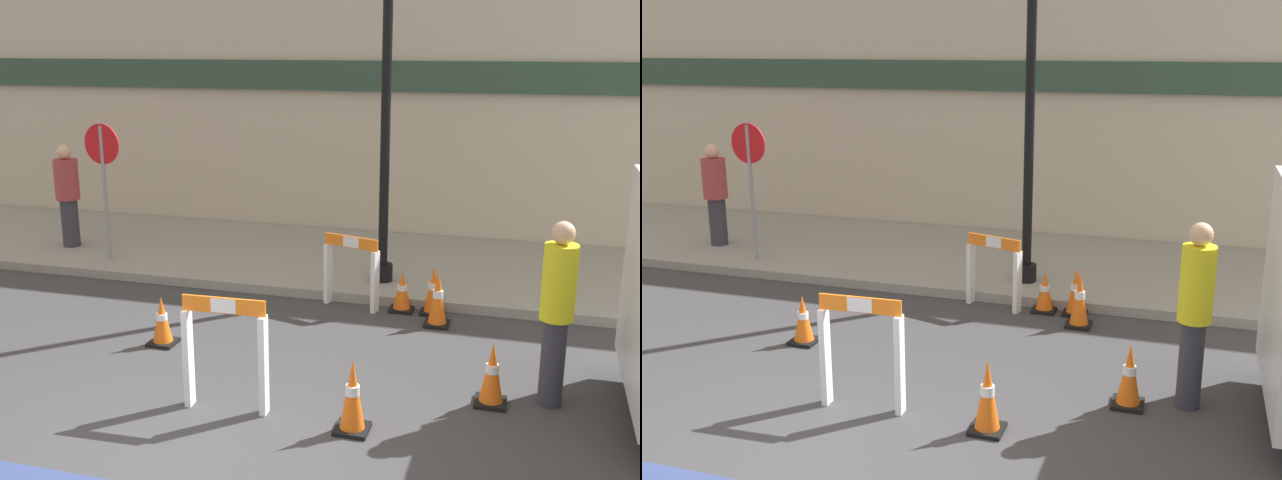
{
  "view_description": "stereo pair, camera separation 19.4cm",
  "coord_description": "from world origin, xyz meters",
  "views": [
    {
      "loc": [
        2.74,
        -4.6,
        3.33
      ],
      "look_at": [
        0.27,
        3.89,
        1.0
      ],
      "focal_mm": 42.0,
      "sensor_mm": 36.0,
      "label": 1
    },
    {
      "loc": [
        2.92,
        -4.55,
        3.33
      ],
      "look_at": [
        0.27,
        3.89,
        1.0
      ],
      "focal_mm": 42.0,
      "sensor_mm": 36.0,
      "label": 2
    }
  ],
  "objects": [
    {
      "name": "ground_plane",
      "position": [
        0.0,
        0.0,
        0.0
      ],
      "size": [
        60.0,
        60.0,
        0.0
      ],
      "primitive_type": "plane",
      "color": "#38383A"
    },
    {
      "name": "sidewalk_slab",
      "position": [
        0.0,
        6.21,
        0.06
      ],
      "size": [
        18.0,
        3.43,
        0.13
      ],
      "color": "gray",
      "rests_on": "ground_plane"
    },
    {
      "name": "storefront_facade",
      "position": [
        0.0,
        8.0,
        2.75
      ],
      "size": [
        18.0,
        0.22,
        5.5
      ],
      "color": "#BCB29E",
      "rests_on": "ground_plane"
    },
    {
      "name": "stop_sign",
      "position": [
        -3.41,
        5.04,
        1.52
      ],
      "size": [
        0.6,
        0.08,
        2.07
      ],
      "rotation": [
        0.0,
        0.0,
        3.05
      ],
      "color": "gray",
      "rests_on": "sidewalk_slab"
    },
    {
      "name": "barricade_0",
      "position": [
        0.11,
        1.3,
        0.59
      ],
      "size": [
        0.81,
        0.17,
        1.11
      ],
      "rotation": [
        0.0,
        0.0,
        6.32
      ],
      "color": "white",
      "rests_on": "ground_plane"
    },
    {
      "name": "barricade_1",
      "position": [
        0.56,
        4.35,
        0.51
      ],
      "size": [
        0.77,
        0.34,
        0.95
      ],
      "rotation": [
        0.0,
        0.0,
        9.14
      ],
      "color": "white",
      "rests_on": "ground_plane"
    },
    {
      "name": "traffic_cone_0",
      "position": [
        -1.21,
        2.55,
        0.27
      ],
      "size": [
        0.3,
        0.3,
        0.57
      ],
      "color": "black",
      "rests_on": "ground_plane"
    },
    {
      "name": "traffic_cone_1",
      "position": [
        1.72,
        4.01,
        0.34
      ],
      "size": [
        0.3,
        0.3,
        0.7
      ],
      "color": "black",
      "rests_on": "ground_plane"
    },
    {
      "name": "traffic_cone_2",
      "position": [
        1.34,
        1.22,
        0.33
      ],
      "size": [
        0.3,
        0.3,
        0.69
      ],
      "color": "black",
      "rests_on": "ground_plane"
    },
    {
      "name": "traffic_cone_3",
      "position": [
        2.49,
        2.09,
        0.3
      ],
      "size": [
        0.3,
        0.3,
        0.63
      ],
      "color": "black",
      "rests_on": "ground_plane"
    },
    {
      "name": "traffic_cone_4",
      "position": [
        1.61,
        4.4,
        0.31
      ],
      "size": [
        0.3,
        0.3,
        0.63
      ],
      "color": "black",
      "rests_on": "ground_plane"
    },
    {
      "name": "traffic_cone_5",
      "position": [
        1.22,
        4.4,
        0.25
      ],
      "size": [
        0.3,
        0.3,
        0.53
      ],
      "color": "black",
      "rests_on": "ground_plane"
    },
    {
      "name": "person_worker",
      "position": [
        3.03,
        2.25,
        0.98
      ],
      "size": [
        0.41,
        0.41,
        1.79
      ],
      "rotation": [
        0.0,
        0.0,
        2.75
      ],
      "color": "#33333D",
      "rests_on": "ground_plane"
    },
    {
      "name": "person_pedestrian",
      "position": [
        -4.44,
        5.58,
        1.01
      ],
      "size": [
        0.51,
        0.51,
        1.65
      ],
      "rotation": [
        0.0,
        0.0,
        2.67
      ],
      "color": "#33333D",
      "rests_on": "sidewalk_slab"
    }
  ]
}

